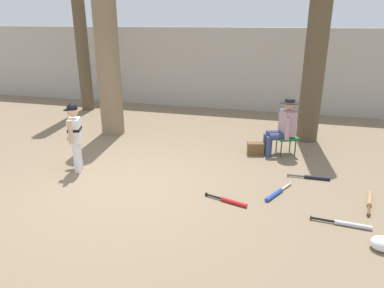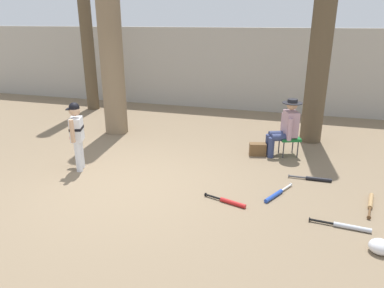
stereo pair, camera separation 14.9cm
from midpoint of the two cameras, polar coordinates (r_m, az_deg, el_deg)
ground_plane at (r=6.24m, az=-9.81°, el=-6.65°), size 60.00×60.00×0.00m
concrete_back_wall at (r=11.52m, az=3.74°, el=12.05°), size 18.00×0.36×2.49m
tree_near_player at (r=8.84m, az=-12.38°, el=14.30°), size 0.89×0.89×4.88m
tree_behind_spectator at (r=8.47m, az=20.45°, el=14.21°), size 0.81×0.81×5.09m
young_ballplayer at (r=6.87m, az=-17.50°, el=1.86°), size 0.46×0.56×1.31m
folding_stool at (r=7.67m, az=15.88°, el=0.83°), size 0.52×0.52×0.41m
seated_spectator at (r=7.56m, az=15.36°, el=2.80°), size 0.67×0.54×1.20m
handbag_beside_stool at (r=7.59m, az=11.08°, el=-0.85°), size 0.37×0.26×0.26m
bat_aluminum_silver at (r=5.45m, az=24.43°, el=-11.99°), size 0.81×0.13×0.07m
bat_wood_tan at (r=6.24m, az=27.42°, el=-8.38°), size 0.22×0.80×0.07m
bat_black_composite at (r=6.72m, az=19.79°, el=-5.30°), size 0.74×0.07×0.07m
bat_red_barrel at (r=5.62m, az=6.83°, el=-9.23°), size 0.71×0.27×0.07m
bat_blue_youth at (r=5.96m, az=14.03°, el=-7.91°), size 0.41×0.76×0.07m
batting_helmet_white at (r=5.11m, az=28.83°, el=-14.30°), size 0.32×0.25×0.19m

